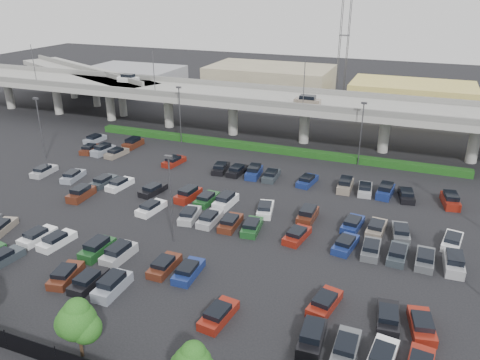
# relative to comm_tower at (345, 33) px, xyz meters

# --- Properties ---
(ground) EXTENTS (280.00, 280.00, 0.00)m
(ground) POSITION_rel_comm_tower_xyz_m (-4.00, -74.00, -15.61)
(ground) COLOR black
(overpass) EXTENTS (150.00, 13.00, 15.80)m
(overpass) POSITION_rel_comm_tower_xyz_m (-4.25, -42.01, -8.64)
(overpass) COLOR #97978F
(overpass) RESTS_ON ground
(on_ramp) EXTENTS (50.93, 30.13, 8.80)m
(on_ramp) POSITION_rel_comm_tower_xyz_m (-56.10, -30.95, -8.76)
(on_ramp) COLOR #97978F
(on_ramp) RESTS_ON ground
(hedge) EXTENTS (66.00, 1.60, 1.10)m
(hedge) POSITION_rel_comm_tower_xyz_m (-4.00, -49.00, -15.06)
(hedge) COLOR #143910
(hedge) RESTS_ON ground
(fence) EXTENTS (70.00, 0.10, 2.00)m
(fence) POSITION_rel_comm_tower_xyz_m (-4.05, -102.00, -14.71)
(fence) COLOR black
(fence) RESTS_ON ground
(tree_row) EXTENTS (65.07, 3.66, 5.94)m
(tree_row) POSITION_rel_comm_tower_xyz_m (-3.30, -100.53, -12.09)
(tree_row) COLOR #332316
(tree_row) RESTS_ON ground
(parked_cars) EXTENTS (62.99, 41.63, 1.67)m
(parked_cars) POSITION_rel_comm_tower_xyz_m (-3.59, -76.68, -15.01)
(parked_cars) COLOR #2F373D
(parked_cars) RESTS_ON ground
(light_poles) EXTENTS (66.90, 48.38, 10.30)m
(light_poles) POSITION_rel_comm_tower_xyz_m (-8.12, -72.00, -9.37)
(light_poles) COLOR #454449
(light_poles) RESTS_ON ground
(distant_buildings) EXTENTS (138.00, 24.00, 9.00)m
(distant_buildings) POSITION_rel_comm_tower_xyz_m (8.38, -12.19, -11.87)
(distant_buildings) COLOR gray
(distant_buildings) RESTS_ON ground
(comm_tower) EXTENTS (2.40, 2.40, 30.00)m
(comm_tower) POSITION_rel_comm_tower_xyz_m (0.00, 0.00, 0.00)
(comm_tower) COLOR #454449
(comm_tower) RESTS_ON ground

